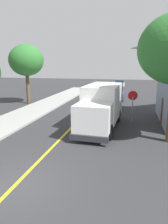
% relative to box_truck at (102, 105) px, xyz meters
% --- Properties ---
extents(ground_plane, '(120.00, 120.00, 0.00)m').
position_rel_box_truck_xyz_m(ground_plane, '(-2.20, -8.68, -1.77)').
color(ground_plane, '#303033').
extents(centre_line_yellow, '(0.16, 56.00, 0.01)m').
position_rel_box_truck_xyz_m(centre_line_yellow, '(-2.20, 1.32, -1.76)').
color(centre_line_yellow, gold).
rests_on(centre_line_yellow, ground).
extents(box_truck, '(2.74, 7.29, 3.20)m').
position_rel_box_truck_xyz_m(box_truck, '(0.00, 0.00, 0.00)').
color(box_truck, silver).
rests_on(box_truck, ground).
extents(parked_car_near, '(1.95, 4.46, 1.67)m').
position_rel_box_truck_xyz_m(parked_car_near, '(-0.48, 7.35, -0.97)').
color(parked_car_near, black).
rests_on(parked_car_near, ground).
extents(parked_car_mid, '(1.84, 4.42, 1.67)m').
position_rel_box_truck_xyz_m(parked_car_mid, '(0.15, 13.23, -0.97)').
color(parked_car_mid, '#2D4793').
rests_on(parked_car_mid, ground).
extents(parked_car_far, '(1.97, 4.47, 1.67)m').
position_rel_box_truck_xyz_m(parked_car_far, '(-0.27, 19.13, -0.97)').
color(parked_car_far, maroon).
rests_on(parked_car_far, ground).
extents(parked_car_furthest, '(1.89, 4.43, 1.67)m').
position_rel_box_truck_xyz_m(parked_car_furthest, '(-0.36, 26.55, -0.97)').
color(parked_car_furthest, silver).
rests_on(parked_car_furthest, ground).
extents(stop_sign, '(0.80, 0.10, 2.65)m').
position_rel_box_truck_xyz_m(stop_sign, '(2.26, 1.93, 0.09)').
color(stop_sign, gray).
rests_on(stop_sign, ground).
extents(street_tree_down_block, '(4.06, 4.06, 6.99)m').
position_rel_box_truck_xyz_m(street_tree_down_block, '(-10.15, 7.89, 3.36)').
color(street_tree_down_block, brown).
rests_on(street_tree_down_block, ground).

